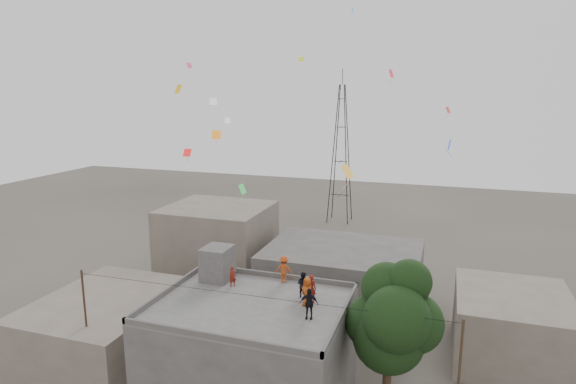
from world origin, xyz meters
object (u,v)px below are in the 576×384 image
person_red_adult (311,288)px  stair_head_box (217,263)px  person_dark_adult (309,303)px  transmission_tower (341,154)px  tree (393,320)px

person_red_adult → stair_head_box: bearing=-5.4°
person_red_adult → person_dark_adult: person_dark_adult is taller
stair_head_box → person_red_adult: size_ratio=1.31×
person_dark_adult → person_red_adult: bearing=92.1°
transmission_tower → person_dark_adult: size_ratio=12.79×
stair_head_box → person_red_adult: stair_head_box is taller
person_dark_adult → tree: bearing=5.5°
stair_head_box → tree: tree is taller
stair_head_box → person_dark_adult: size_ratio=1.28×
person_red_adult → person_dark_adult: bearing=108.8°
transmission_tower → person_red_adult: (6.96, -38.68, -2.20)m
stair_head_box → person_dark_adult: stair_head_box is taller
transmission_tower → person_red_adult: transmission_tower is taller
tree → transmission_tower: (-11.37, 39.40, 2.97)m
stair_head_box → person_dark_adult: bearing=-25.6°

